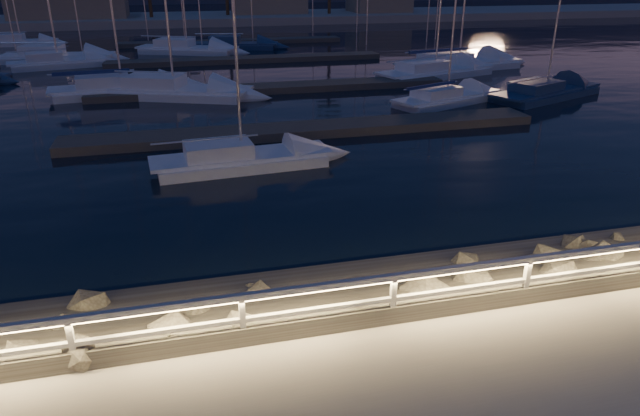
# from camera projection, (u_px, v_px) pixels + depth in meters

# --- Properties ---
(ground) EXTENTS (400.00, 400.00, 0.00)m
(ground) POSITION_uv_depth(u_px,v_px,m) (481.00, 307.00, 12.01)
(ground) COLOR #A09A90
(ground) RESTS_ON ground
(harbor_water) EXTENTS (400.00, 440.00, 0.60)m
(harbor_water) POSITION_uv_depth(u_px,v_px,m) (260.00, 82.00, 40.23)
(harbor_water) COLOR black
(harbor_water) RESTS_ON ground
(guard_rail) EXTENTS (44.11, 0.12, 1.06)m
(guard_rail) POSITION_uv_depth(u_px,v_px,m) (482.00, 275.00, 11.69)
(guard_rail) COLOR silver
(guard_rail) RESTS_ON ground
(riprap) EXTENTS (27.31, 2.68, 1.41)m
(riprap) POSITION_uv_depth(u_px,v_px,m) (137.00, 322.00, 11.87)
(riprap) COLOR #69665A
(riprap) RESTS_ON ground
(floating_docks) EXTENTS (22.00, 36.00, 0.40)m
(floating_docks) POSITION_uv_depth(u_px,v_px,m) (257.00, 71.00, 41.15)
(floating_docks) COLOR #5B534B
(floating_docks) RESTS_ON ground
(far_shore) EXTENTS (160.00, 14.00, 5.20)m
(far_shore) POSITION_uv_depth(u_px,v_px,m) (212.00, 16.00, 77.90)
(far_shore) COLOR #A09A90
(far_shore) RESTS_ON ground
(sailboat_b) EXTENTS (7.03, 2.62, 11.73)m
(sailboat_b) POSITION_uv_depth(u_px,v_px,m) (237.00, 158.00, 21.92)
(sailboat_b) COLOR white
(sailboat_b) RESTS_ON ground
(sailboat_c) EXTENTS (7.28, 4.44, 11.99)m
(sailboat_c) POSITION_uv_depth(u_px,v_px,m) (445.00, 97.00, 32.08)
(sailboat_c) COLOR white
(sailboat_c) RESTS_ON ground
(sailboat_d) EXTENTS (8.29, 5.12, 13.63)m
(sailboat_d) POSITION_uv_depth(u_px,v_px,m) (544.00, 91.00, 33.49)
(sailboat_d) COLOR navy
(sailboat_d) RESTS_ON ground
(sailboat_f) EXTENTS (8.53, 3.49, 14.13)m
(sailboat_f) POSITION_uv_depth(u_px,v_px,m) (118.00, 88.00, 34.18)
(sailboat_f) COLOR white
(sailboat_f) RESTS_ON ground
(sailboat_g) EXTENTS (9.29, 5.80, 15.34)m
(sailboat_g) POSITION_uv_depth(u_px,v_px,m) (170.00, 90.00, 33.65)
(sailboat_g) COLOR white
(sailboat_g) RESTS_ON ground
(sailboat_h) EXTENTS (10.22, 4.54, 16.71)m
(sailboat_h) POSITION_uv_depth(u_px,v_px,m) (456.00, 63.00, 42.65)
(sailboat_h) COLOR white
(sailboat_h) RESTS_ON ground
(sailboat_i) EXTENTS (7.34, 3.57, 12.13)m
(sailboat_i) POSITION_uv_depth(u_px,v_px,m) (56.00, 62.00, 43.38)
(sailboat_i) COLOR white
(sailboat_i) RESTS_ON ground
(sailboat_j) EXTENTS (8.95, 3.72, 14.81)m
(sailboat_j) POSITION_uv_depth(u_px,v_px,m) (54.00, 56.00, 46.09)
(sailboat_j) COLOR white
(sailboat_j) RESTS_ON ground
(sailboat_k) EXTENTS (9.03, 5.80, 14.96)m
(sailboat_k) POSITION_uv_depth(u_px,v_px,m) (185.00, 48.00, 50.52)
(sailboat_k) COLOR white
(sailboat_k) RESTS_ON ground
(sailboat_l) EXTENTS (9.38, 5.21, 15.31)m
(sailboat_l) POSITION_uv_depth(u_px,v_px,m) (433.00, 71.00, 39.73)
(sailboat_l) COLOR white
(sailboat_l) RESTS_ON ground
(sailboat_m) EXTENTS (6.58, 2.05, 11.22)m
(sailboat_m) POSITION_uv_depth(u_px,v_px,m) (19.00, 41.00, 55.39)
(sailboat_m) COLOR white
(sailboat_m) RESTS_ON ground
(sailboat_n) EXTENTS (8.00, 4.05, 13.14)m
(sailboat_n) POSITION_uv_depth(u_px,v_px,m) (233.00, 44.00, 53.22)
(sailboat_n) COLOR navy
(sailboat_n) RESTS_ON ground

